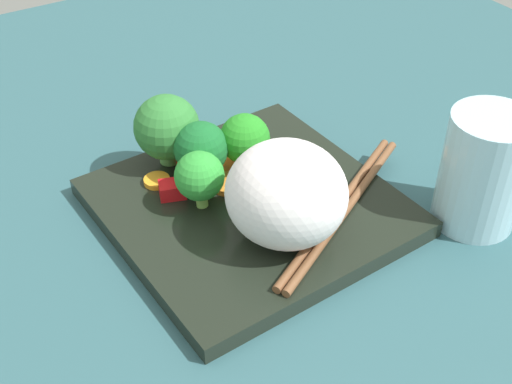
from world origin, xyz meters
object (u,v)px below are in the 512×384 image
broccoli_floret_1 (201,149)px  chopstick_pair (342,208)px  square_plate (249,207)px  carrot_slice_3 (224,163)px  rice_mound (289,193)px  drinking_glass (483,171)px

broccoli_floret_1 → chopstick_pair: size_ratio=0.29×
square_plate → carrot_slice_3: 5.82cm
carrot_slice_3 → rice_mound: bearing=-2.3°
broccoli_floret_1 → carrot_slice_3: bearing=106.8°
square_plate → carrot_slice_3: bearing=173.1°
rice_mound → drinking_glass: size_ratio=0.93×
square_plate → rice_mound: (5.63, 0.23, 5.27)cm
carrot_slice_3 → drinking_glass: (16.65, 15.69, 3.39)cm
square_plate → drinking_glass: size_ratio=2.26×
rice_mound → chopstick_pair: size_ratio=0.48×
square_plate → rice_mound: size_ratio=2.42×
drinking_glass → chopstick_pair: bearing=-117.6°
square_plate → broccoli_floret_1: 6.71cm
broccoli_floret_1 → drinking_glass: drinking_glass is taller
carrot_slice_3 → chopstick_pair: (11.22, 5.29, 0.06)cm
rice_mound → broccoli_floret_1: rice_mound is taller
broccoli_floret_1 → rice_mound: bearing=12.0°
broccoli_floret_1 → drinking_glass: (15.84, 18.38, 0.30)cm
square_plate → broccoli_floret_1: size_ratio=3.99×
square_plate → rice_mound: 7.71cm
carrot_slice_3 → chopstick_pair: bearing=25.2°
carrot_slice_3 → drinking_glass: size_ratio=0.30×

